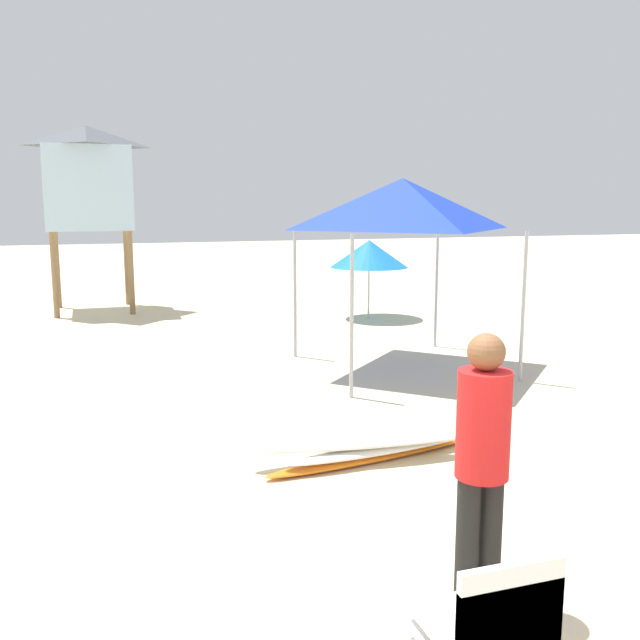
# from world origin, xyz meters

# --- Properties ---
(surfboard_pile) EXTENTS (2.45, 0.66, 0.24)m
(surfboard_pile) POSITION_xyz_m (1.29, 3.21, 0.12)
(surfboard_pile) COLOR orange
(surfboard_pile) RESTS_ON ground
(lifeguard_near_center) EXTENTS (0.32, 0.32, 1.70)m
(lifeguard_near_center) POSITION_xyz_m (0.98, 0.80, 0.98)
(lifeguard_near_center) COLOR black
(lifeguard_near_center) RESTS_ON ground
(popup_canopy) EXTENTS (2.53, 2.53, 2.77)m
(popup_canopy) POSITION_xyz_m (3.13, 6.58, 2.41)
(popup_canopy) COLOR #B2B2B7
(popup_canopy) RESTS_ON ground
(lifeguard_tower) EXTENTS (1.98, 1.98, 4.07)m
(lifeguard_tower) POSITION_xyz_m (-1.07, 13.81, 2.96)
(lifeguard_tower) COLOR olive
(lifeguard_tower) RESTS_ON ground
(beach_umbrella_left) EXTENTS (1.63, 1.63, 1.65)m
(beach_umbrella_left) POSITION_xyz_m (4.42, 10.91, 1.36)
(beach_umbrella_left) COLOR beige
(beach_umbrella_left) RESTS_ON ground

